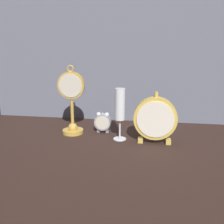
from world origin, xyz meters
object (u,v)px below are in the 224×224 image
at_px(alarm_clock_twin_bell, 103,121).
at_px(mantel_clock_silver, 155,119).
at_px(pocket_watch_on_stand, 72,105).
at_px(champagne_flute, 120,108).

relative_size(alarm_clock_twin_bell, mantel_clock_silver, 0.45).
distance_m(alarm_clock_twin_bell, mantel_clock_silver, 0.25).
bearing_deg(pocket_watch_on_stand, champagne_flute, -11.44).
bearing_deg(alarm_clock_twin_bell, pocket_watch_on_stand, -167.98).
xyz_separation_m(pocket_watch_on_stand, champagne_flute, (0.22, -0.04, 0.00)).
height_order(pocket_watch_on_stand, champagne_flute, pocket_watch_on_stand).
bearing_deg(pocket_watch_on_stand, mantel_clock_silver, -10.12).
xyz_separation_m(alarm_clock_twin_bell, champagne_flute, (0.09, -0.07, 0.08)).
distance_m(mantel_clock_silver, champagne_flute, 0.15).
height_order(pocket_watch_on_stand, mantel_clock_silver, pocket_watch_on_stand).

